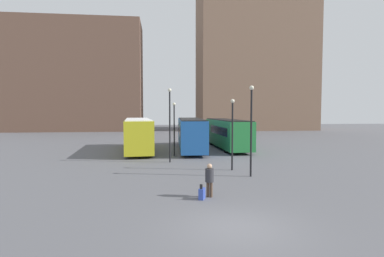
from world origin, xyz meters
TOP-DOWN VIEW (x-y plane):
  - ground_plane at (0.00, 0.00)m, footprint 160.00×160.00m
  - building_block_left at (-19.61, 55.34)m, footprint 26.82×10.38m
  - building_block_right at (18.69, 55.34)m, footprint 24.98×12.12m
  - bus_0 at (-4.78, 20.92)m, footprint 3.50×11.31m
  - bus_1 at (0.69, 21.43)m, footprint 3.02×12.49m
  - bus_2 at (4.77, 22.26)m, footprint 2.80×11.79m
  - traveler at (-0.31, 3.79)m, footprint 0.54×0.54m
  - suitcase at (-0.72, 3.48)m, footprint 0.38×0.48m
  - lamp_post_0 at (2.34, 10.02)m, footprint 0.28×0.28m
  - lamp_post_1 at (-1.27, 17.07)m, footprint 0.28×0.28m
  - lamp_post_2 at (-1.80, 13.66)m, footprint 0.28×0.28m
  - lamp_post_3 at (3.00, 7.91)m, footprint 0.28×0.28m

SIDE VIEW (x-z plane):
  - ground_plane at x=0.00m, z-range 0.00..0.00m
  - suitcase at x=-0.72m, z-range -0.11..0.62m
  - traveler at x=-0.31m, z-range 0.15..1.74m
  - bus_2 at x=4.77m, z-range 0.15..3.31m
  - bus_0 at x=-4.78m, z-range 0.14..3.42m
  - bus_1 at x=0.69m, z-range 0.15..3.42m
  - lamp_post_1 at x=-1.27m, z-range 0.48..5.33m
  - lamp_post_0 at x=2.34m, z-range 0.48..5.37m
  - lamp_post_3 at x=3.00m, z-range 0.50..6.13m
  - lamp_post_2 at x=-1.80m, z-range 0.51..6.36m
  - building_block_left at x=-19.61m, z-range 0.00..22.50m
  - building_block_right at x=18.69m, z-range 0.00..38.54m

